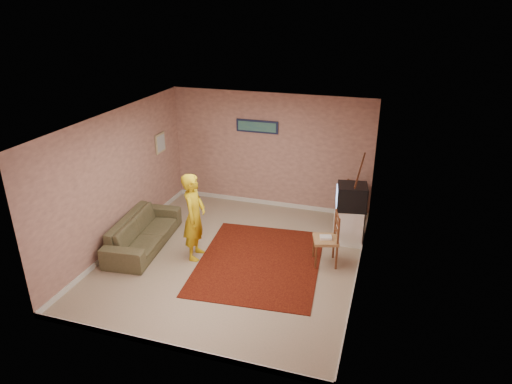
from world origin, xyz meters
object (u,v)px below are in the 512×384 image
(tv_cabinet, at_px, (349,225))
(crt_tv, at_px, (352,197))
(chair_a, at_px, (352,198))
(person, at_px, (194,217))
(sofa, at_px, (143,232))
(chair_b, at_px, (326,234))

(tv_cabinet, xyz_separation_m, crt_tv, (-0.01, -0.00, 0.60))
(crt_tv, height_order, chair_a, crt_tv)
(chair_a, relative_size, person, 0.30)
(crt_tv, xyz_separation_m, sofa, (-3.74, -1.36, -0.66))
(chair_b, bearing_deg, chair_a, 156.05)
(tv_cabinet, xyz_separation_m, chair_b, (-0.31, -0.95, 0.25))
(chair_a, xyz_separation_m, chair_b, (-0.25, -1.85, 0.06))
(tv_cabinet, relative_size, person, 0.44)
(crt_tv, bearing_deg, tv_cabinet, 0.00)
(tv_cabinet, distance_m, crt_tv, 0.60)
(tv_cabinet, height_order, chair_a, chair_a)
(sofa, bearing_deg, person, -99.17)
(chair_b, height_order, person, person)
(crt_tv, bearing_deg, chair_a, 84.55)
(chair_a, height_order, chair_b, chair_b)
(sofa, xyz_separation_m, person, (1.12, -0.06, 0.52))
(tv_cabinet, relative_size, crt_tv, 1.13)
(chair_b, xyz_separation_m, sofa, (-3.44, -0.41, -0.31))
(sofa, bearing_deg, crt_tv, -76.12)
(tv_cabinet, relative_size, chair_b, 1.30)
(sofa, bearing_deg, tv_cabinet, -76.14)
(crt_tv, bearing_deg, person, -160.48)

